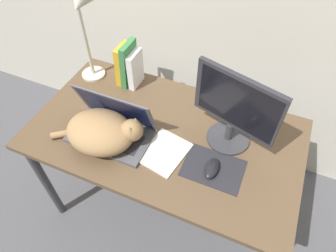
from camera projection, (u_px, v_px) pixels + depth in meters
name	position (u px, v px, depth m)	size (l,w,h in m)	color
desk	(165.00, 142.00, 1.48)	(1.28, 0.72, 0.72)	brown
laptop	(112.00, 127.00, 1.38)	(0.38, 0.23, 0.23)	#4C4C51
cat	(103.00, 132.00, 1.32)	(0.43, 0.26, 0.16)	#99754C
external_monitor	(235.00, 110.00, 1.25)	(0.38, 0.20, 0.37)	#333338
mousepad	(213.00, 168.00, 1.29)	(0.26, 0.19, 0.00)	#232328
computer_mouse	(212.00, 168.00, 1.26)	(0.06, 0.11, 0.03)	black
book_row	(129.00, 65.00, 1.57)	(0.11, 0.13, 0.25)	gold
desk_lamp	(83.00, 20.00, 1.40)	(0.17, 0.17, 0.53)	beige
notepad	(164.00, 152.00, 1.34)	(0.21, 0.24, 0.01)	silver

